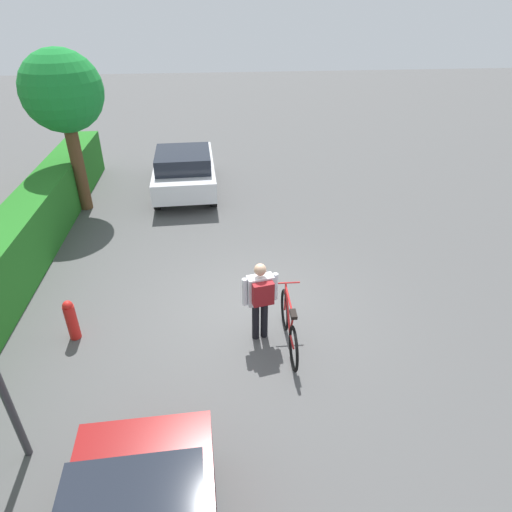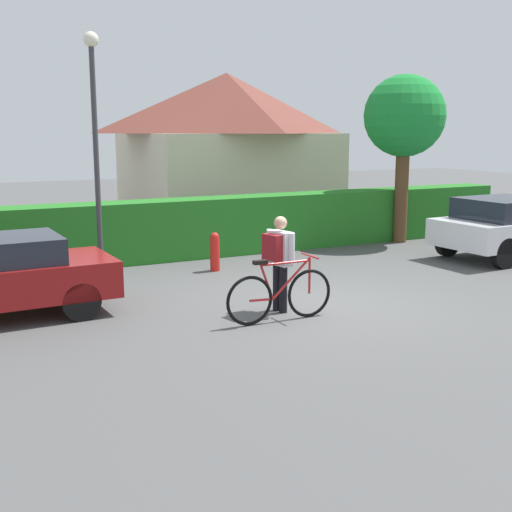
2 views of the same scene
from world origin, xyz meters
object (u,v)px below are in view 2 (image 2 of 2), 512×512
(bicycle, at_px, (280,295))
(tree_kerbside, at_px, (404,118))
(street_lamp, at_px, (95,126))
(fire_hydrant, at_px, (215,251))
(person_rider, at_px, (279,255))

(bicycle, relative_size, tree_kerbside, 0.42)
(street_lamp, bearing_deg, bicycle, -65.19)
(fire_hydrant, bearing_deg, street_lamp, 178.79)
(street_lamp, xyz_separation_m, fire_hydrant, (2.37, -0.05, -2.55))
(bicycle, distance_m, tree_kerbside, 8.49)
(bicycle, height_order, street_lamp, street_lamp)
(bicycle, height_order, tree_kerbside, tree_kerbside)
(tree_kerbside, bearing_deg, bicycle, -142.15)
(bicycle, xyz_separation_m, fire_hydrant, (0.57, 3.83, -0.00))
(person_rider, bearing_deg, street_lamp, 120.76)
(tree_kerbside, distance_m, fire_hydrant, 6.48)
(person_rider, relative_size, fire_hydrant, 1.92)
(street_lamp, bearing_deg, person_rider, -59.24)
(bicycle, distance_m, fire_hydrant, 3.87)
(person_rider, xyz_separation_m, tree_kerbside, (6.10, 4.45, 2.25))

